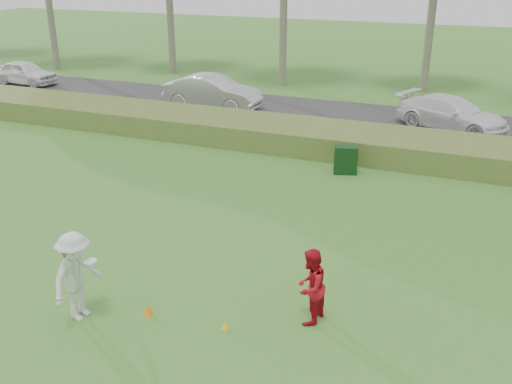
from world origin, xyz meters
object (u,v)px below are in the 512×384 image
at_px(car_left, 25,73).
at_px(car_right, 452,114).
at_px(cone_orange, 148,310).
at_px(car_mid, 212,92).
at_px(cone_yellow, 225,324).
at_px(utility_cabinet, 346,160).
at_px(player_red, 310,287).
at_px(player_white, 76,276).

bearing_deg(car_left, car_right, -87.92).
relative_size(cone_orange, car_left, 0.06).
xyz_separation_m(car_left, car_mid, (12.84, -1.06, 0.13)).
height_order(cone_yellow, car_mid, car_mid).
xyz_separation_m(cone_orange, cone_yellow, (1.75, 0.17, -0.02)).
bearing_deg(car_left, utility_cabinet, -106.00).
relative_size(utility_cabinet, car_right, 0.20).
bearing_deg(car_left, cone_yellow, -125.99).
height_order(utility_cabinet, car_mid, car_mid).
xyz_separation_m(player_red, car_mid, (-9.78, 15.41, 0.03)).
relative_size(cone_orange, car_right, 0.05).
relative_size(player_red, car_mid, 0.34).
height_order(player_red, car_right, player_red).
bearing_deg(car_right, cone_yellow, -166.35).
bearing_deg(player_white, cone_orange, -61.15).
distance_m(player_red, cone_yellow, 1.92).
height_order(player_red, cone_orange, player_red).
bearing_deg(player_white, car_left, 48.52).
height_order(cone_orange, car_right, car_right).
relative_size(player_white, car_mid, 0.40).
distance_m(player_red, utility_cabinet, 9.10).
bearing_deg(cone_orange, car_left, 137.82).
xyz_separation_m(player_red, cone_yellow, (-1.53, -0.90, -0.74)).
bearing_deg(cone_yellow, cone_orange, -174.57).
distance_m(cone_yellow, car_left, 27.33).
xyz_separation_m(player_red, car_right, (1.59, 15.87, -0.07)).
height_order(player_white, car_left, player_white).
xyz_separation_m(player_white, cone_yellow, (3.02, 0.77, -0.89)).
xyz_separation_m(player_white, utility_cabinet, (3.11, 10.64, -0.49)).
relative_size(cone_yellow, utility_cabinet, 0.19).
distance_m(cone_yellow, car_right, 17.08).
relative_size(player_red, utility_cabinet, 1.68).
bearing_deg(cone_yellow, car_mid, 116.85).
bearing_deg(car_left, cone_orange, -128.71).
bearing_deg(cone_orange, cone_yellow, 5.43).
relative_size(player_white, car_left, 0.50).
bearing_deg(utility_cabinet, player_red, -98.03).
distance_m(cone_yellow, utility_cabinet, 9.89).
bearing_deg(car_right, player_white, -175.11).
distance_m(cone_orange, car_left, 26.12).
relative_size(cone_yellow, car_left, 0.05).
bearing_deg(car_mid, cone_yellow, -152.38).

